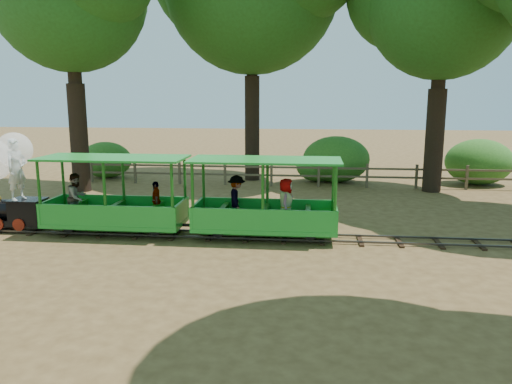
# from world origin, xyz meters

# --- Properties ---
(ground) EXTENTS (90.00, 90.00, 0.00)m
(ground) POSITION_xyz_m (0.00, 0.00, 0.00)
(ground) COLOR olive
(ground) RESTS_ON ground
(track) EXTENTS (22.00, 1.00, 0.10)m
(track) POSITION_xyz_m (0.00, 0.00, 0.07)
(track) COLOR #3F3D3A
(track) RESTS_ON ground
(locomotive) EXTENTS (2.47, 1.16, 2.84)m
(locomotive) POSITION_xyz_m (-8.03, 0.06, 1.61)
(locomotive) COLOR black
(locomotive) RESTS_ON ground
(carriage_front) EXTENTS (3.95, 1.62, 2.06)m
(carriage_front) POSITION_xyz_m (-4.76, -0.02, 0.84)
(carriage_front) COLOR green
(carriage_front) RESTS_ON track
(carriage_rear) EXTENTS (3.95, 1.62, 2.06)m
(carriage_rear) POSITION_xyz_m (-0.60, 0.01, 0.86)
(carriage_rear) COLOR green
(carriage_rear) RESTS_ON track
(fence) EXTENTS (18.10, 0.10, 1.00)m
(fence) POSITION_xyz_m (0.00, 8.00, 0.58)
(fence) COLOR brown
(fence) RESTS_ON ground
(shrub_west) EXTENTS (2.42, 1.86, 1.68)m
(shrub_west) POSITION_xyz_m (-8.86, 9.30, 0.84)
(shrub_west) COLOR #2D6B1E
(shrub_west) RESTS_ON ground
(shrub_mid_w) EXTENTS (2.94, 2.26, 2.04)m
(shrub_mid_w) POSITION_xyz_m (1.77, 9.30, 1.02)
(shrub_mid_w) COLOR #2D6B1E
(shrub_mid_w) RESTS_ON ground
(shrub_mid_e) EXTENTS (1.96, 1.51, 1.36)m
(shrub_mid_e) POSITION_xyz_m (0.99, 9.30, 0.68)
(shrub_mid_e) COLOR #2D6B1E
(shrub_mid_e) RESTS_ON ground
(shrub_east) EXTENTS (2.84, 2.19, 1.97)m
(shrub_east) POSITION_xyz_m (7.84, 9.30, 0.98)
(shrub_east) COLOR #2D6B1E
(shrub_east) RESTS_ON ground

